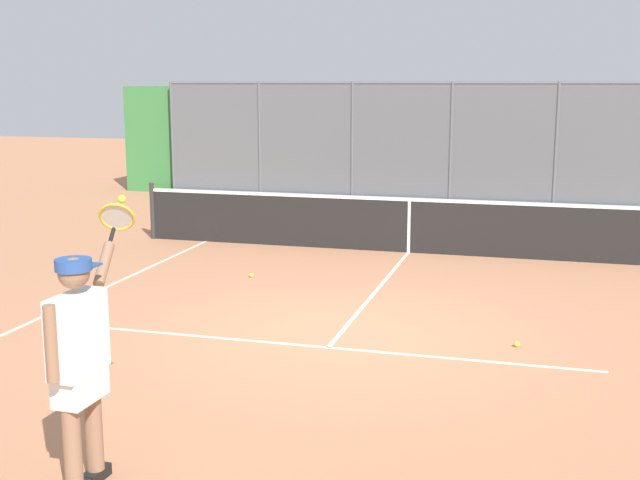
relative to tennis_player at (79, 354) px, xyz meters
name	(u,v)px	position (x,y,z in m)	size (l,w,h in m)	color
ground_plane	(340,333)	(-0.88, -4.17, -1.03)	(60.00, 60.00, 0.00)	#B27551
court_line_markings	(323,354)	(-0.88, -3.37, -1.03)	(7.73, 9.95, 0.01)	white
fence_backdrop	(454,145)	(-0.88, -15.67, 0.37)	(17.64, 1.37, 2.95)	#565B60
tennis_net	(409,225)	(-0.88, -9.08, -0.54)	(9.93, 0.09, 1.07)	#2D2D2D
tennis_player	(79,354)	(0.00, 0.00, 0.00)	(0.44, 1.44, 2.03)	black
tennis_ball_mid_court	(517,344)	(-2.93, -4.21, -1.00)	(0.07, 0.07, 0.07)	#C1D138
tennis_ball_near_baseline	(251,275)	(1.13, -6.58, -1.00)	(0.07, 0.07, 0.07)	#CCDB33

